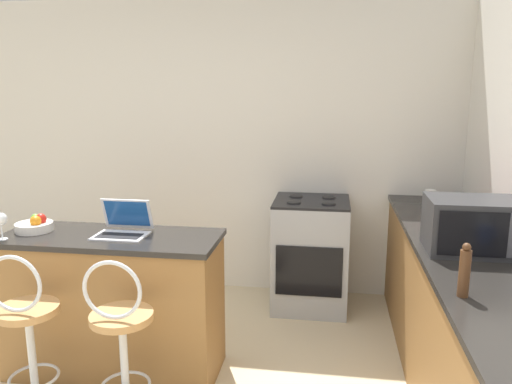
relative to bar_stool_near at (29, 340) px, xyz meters
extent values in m
cube|color=silver|center=(0.60, 2.05, 0.84)|extent=(12.00, 0.06, 2.60)
cube|color=olive|center=(0.27, 0.51, -0.01)|extent=(1.36, 0.51, 0.89)
cube|color=black|center=(0.27, 0.51, 0.45)|extent=(1.39, 0.54, 0.03)
cube|color=olive|center=(2.45, 0.55, -0.01)|extent=(0.59, 2.95, 0.89)
cube|color=black|center=(2.45, 0.55, 0.45)|extent=(0.62, 2.98, 0.03)
cylinder|color=silver|center=(0.00, 0.02, -0.14)|extent=(0.04, 0.04, 0.61)
torus|color=silver|center=(0.00, 0.02, -0.23)|extent=(0.28, 0.28, 0.02)
cylinder|color=#B7844C|center=(0.00, 0.02, 0.17)|extent=(0.34, 0.34, 0.04)
torus|color=silver|center=(0.00, -0.08, 0.37)|extent=(0.32, 0.02, 0.32)
cylinder|color=silver|center=(0.55, 0.02, -0.14)|extent=(0.04, 0.04, 0.61)
cylinder|color=#B7844C|center=(0.55, 0.02, 0.17)|extent=(0.34, 0.34, 0.04)
torus|color=silver|center=(0.55, -0.08, 0.37)|extent=(0.32, 0.02, 0.32)
cube|color=silver|center=(0.35, 0.49, 0.48)|extent=(0.32, 0.22, 0.01)
cube|color=black|center=(0.35, 0.47, 0.48)|extent=(0.27, 0.12, 0.00)
cube|color=silver|center=(0.35, 0.61, 0.59)|extent=(0.32, 0.08, 0.20)
cube|color=#19478C|center=(0.35, 0.61, 0.59)|extent=(0.28, 0.06, 0.17)
cube|color=#2D2D30|center=(2.43, 0.52, 0.62)|extent=(0.50, 0.35, 0.30)
cube|color=black|center=(2.39, 0.34, 0.62)|extent=(0.35, 0.01, 0.24)
cube|color=red|center=(2.43, 1.00, 0.57)|extent=(0.16, 0.32, 0.19)
cube|color=black|center=(2.40, 1.00, 0.67)|extent=(0.04, 0.22, 0.00)
cube|color=black|center=(2.46, 1.00, 0.67)|extent=(0.04, 0.22, 0.00)
cube|color=black|center=(2.34, 1.00, 0.61)|extent=(0.02, 0.02, 0.02)
cube|color=#9EA3A8|center=(1.49, 1.70, 0.00)|extent=(0.62, 0.59, 0.91)
cube|color=black|center=(1.49, 1.40, -0.04)|extent=(0.52, 0.01, 0.41)
cube|color=black|center=(1.49, 1.70, 0.46)|extent=(0.62, 0.59, 0.02)
cylinder|color=black|center=(1.35, 1.59, 0.48)|extent=(0.11, 0.11, 0.01)
cylinder|color=black|center=(1.63, 1.59, 0.48)|extent=(0.11, 0.11, 0.01)
cylinder|color=black|center=(1.35, 1.82, 0.48)|extent=(0.11, 0.11, 0.01)
cylinder|color=black|center=(1.63, 1.82, 0.48)|extent=(0.11, 0.11, 0.01)
cylinder|color=silver|center=(-0.33, 0.32, 0.47)|extent=(0.06, 0.06, 0.00)
cylinder|color=silver|center=(-0.33, 0.32, 0.52)|extent=(0.01, 0.01, 0.09)
sphere|color=silver|center=(-0.33, 0.32, 0.60)|extent=(0.08, 0.08, 0.08)
cylinder|color=#4C2D19|center=(2.23, -0.14, 0.58)|extent=(0.05, 0.05, 0.21)
sphere|color=#4C2D19|center=(2.23, -0.14, 0.70)|extent=(0.04, 0.04, 0.04)
cylinder|color=silver|center=(-0.25, 0.52, 0.50)|extent=(0.23, 0.23, 0.05)
sphere|color=red|center=(-0.21, 0.55, 0.55)|extent=(0.07, 0.07, 0.07)
sphere|color=orange|center=(-0.21, 0.50, 0.55)|extent=(0.07, 0.07, 0.07)
sphere|color=#66B233|center=(-0.26, 0.57, 0.54)|extent=(0.06, 0.06, 0.06)
cylinder|color=white|center=(2.45, 1.83, 0.52)|extent=(0.09, 0.09, 0.09)
torus|color=white|center=(2.51, 1.83, 0.52)|extent=(0.01, 0.06, 0.06)
camera|label=1|loc=(1.64, -2.33, 1.38)|focal=35.00mm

